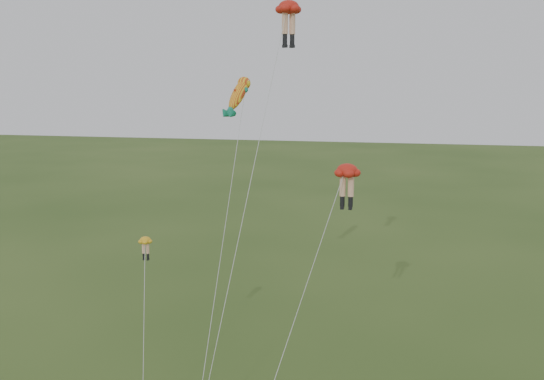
# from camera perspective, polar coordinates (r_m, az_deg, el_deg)

# --- Properties ---
(legs_kite_red_high) EXTENTS (4.40, 9.81, 22.89)m
(legs_kite_red_high) POSITION_cam_1_polar(r_m,az_deg,el_deg) (36.80, 1.48, 16.10)
(legs_kite_red_high) COLOR red
(legs_kite_red_high) RESTS_ON ground
(legs_kite_red_mid) EXTENTS (4.76, 8.60, 13.71)m
(legs_kite_red_mid) POSITION_cam_1_polar(r_m,az_deg,el_deg) (34.08, 6.97, 1.23)
(legs_kite_red_mid) COLOR red
(legs_kite_red_mid) RESTS_ON ground
(legs_kite_yellow) EXTENTS (2.29, 5.82, 9.32)m
(legs_kite_yellow) POSITION_cam_1_polar(r_m,az_deg,el_deg) (35.96, -11.85, -5.89)
(legs_kite_yellow) COLOR gold
(legs_kite_yellow) RESTS_ON ground
(fish_kite) EXTENTS (1.73, 13.66, 18.74)m
(fish_kite) POSITION_cam_1_polar(r_m,az_deg,el_deg) (39.42, -3.16, 8.89)
(fish_kite) COLOR yellow
(fish_kite) RESTS_ON ground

